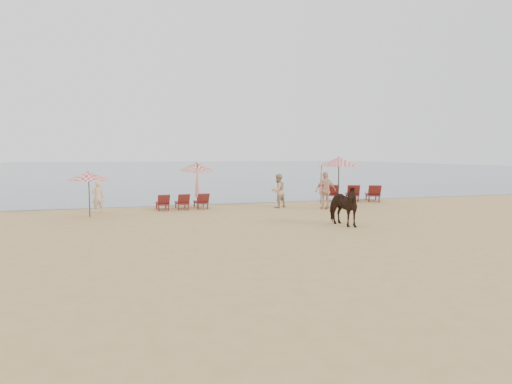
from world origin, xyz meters
TOP-DOWN VIEW (x-y plane):
  - ground at (0.00, 0.00)m, footprint 120.00×120.00m
  - sea at (0.00, 80.00)m, footprint 160.00×140.00m
  - lounger_cluster_left at (-2.86, 8.43)m, footprint 2.58×1.58m
  - lounger_cluster_right at (7.24, 9.44)m, footprint 3.55×2.90m
  - umbrella_open_left_a at (-7.10, 6.95)m, footprint 1.79×1.79m
  - umbrella_open_left_b at (-1.80, 10.51)m, footprint 1.90×1.94m
  - umbrella_open_right at (5.14, 7.16)m, footprint 2.17×2.17m
  - umbrella_closed_left at (-2.03, 8.84)m, footprint 0.28×0.28m
  - umbrella_closed_right at (4.89, 8.75)m, footprint 0.26×0.26m
  - cow at (2.51, 1.75)m, footprint 1.21×1.99m
  - beachgoer_left at (-6.85, 8.41)m, footprint 0.61×0.47m
  - beachgoer_right_a at (2.00, 7.77)m, footprint 1.05×0.95m
  - beachgoer_right_b at (4.10, 6.50)m, footprint 1.11×0.47m

SIDE VIEW (x-z plane):
  - ground at x=0.00m, z-range 0.00..0.00m
  - sea at x=0.00m, z-range -0.03..0.03m
  - lounger_cluster_left at x=-2.86m, z-range 0.11..0.66m
  - lounger_cluster_right at x=7.24m, z-range 0.13..0.81m
  - beachgoer_left at x=-6.85m, z-range 0.00..1.51m
  - cow at x=2.51m, z-range 0.00..1.56m
  - beachgoer_right_a at x=2.00m, z-range 0.00..1.75m
  - beachgoer_right_b at x=4.10m, z-range 0.00..1.88m
  - umbrella_closed_right at x=4.89m, z-range 0.25..2.42m
  - umbrella_closed_left at x=-2.03m, z-range 0.27..2.59m
  - umbrella_open_left_a at x=-7.10m, z-range 0.81..2.84m
  - umbrella_open_left_b at x=-1.80m, z-range 0.89..3.32m
  - umbrella_open_right at x=5.14m, z-range 1.06..3.71m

